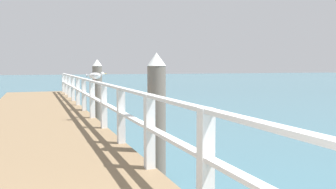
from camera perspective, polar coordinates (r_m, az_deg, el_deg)
pier_deck at (r=9.93m, az=-20.16°, el=-4.84°), size 2.74×19.02×0.53m
pier_railing at (r=9.92m, az=-12.81°, el=0.34°), size 0.12×17.54×0.96m
dock_piling_near at (r=5.43m, az=-1.85°, el=-3.99°), size 0.29×0.29×2.05m
dock_piling_far at (r=10.66m, az=-11.29°, el=0.14°), size 0.29×0.29×2.05m
seagull_foreground at (r=8.62m, az=-11.63°, el=3.04°), size 0.48×0.21×0.21m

